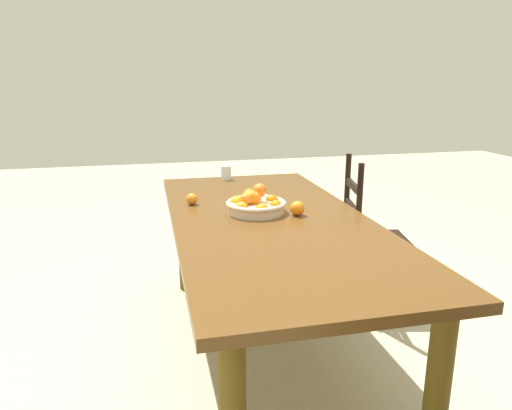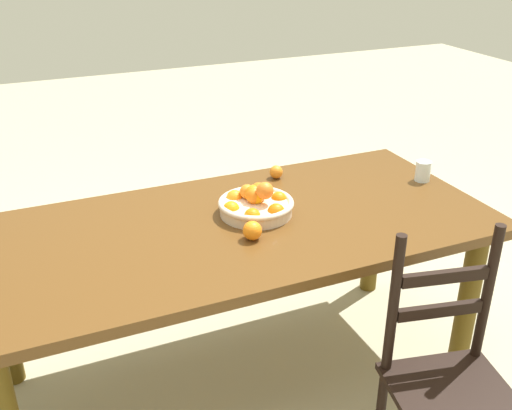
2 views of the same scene
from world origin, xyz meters
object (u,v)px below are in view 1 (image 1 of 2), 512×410
Objects in this scene: chair_near_window at (370,239)px; drinking_glass at (226,173)px; fruit_bowl at (255,204)px; orange_loose_0 at (297,208)px; orange_loose_1 at (192,199)px; dining_table at (270,237)px.

chair_near_window is 1.05m from drinking_glass.
fruit_bowl is at bearing 0.68° from drinking_glass.
orange_loose_1 is at bearing -123.64° from orange_loose_0.
orange_loose_0 reaches higher than dining_table.
orange_loose_1 is at bearing 107.66° from chair_near_window.
dining_table is 22.18× the size of drinking_glass.
fruit_bowl is 0.38m from orange_loose_1.
chair_near_window is at bearing 120.24° from dining_table.
fruit_bowl is at bearing 52.38° from orange_loose_1.
drinking_glass is at bearing -167.63° from orange_loose_0.
drinking_glass is (-0.84, -0.01, 0.00)m from fruit_bowl.
drinking_glass reaches higher than orange_loose_0.
orange_loose_0 is 0.78× the size of drinking_glass.
dining_table is 33.82× the size of orange_loose_1.
drinking_glass is (-0.94, -0.21, 0.01)m from orange_loose_0.
dining_table is 0.96m from drinking_glass.
chair_near_window is 0.87m from orange_loose_0.
orange_loose_0 is (-0.01, 0.14, 0.14)m from dining_table.
dining_table is 6.71× the size of fruit_bowl.
drinking_glass reaches higher than dining_table.
drinking_glass reaches higher than orange_loose_1.
orange_loose_0 is (0.45, -0.64, 0.37)m from chair_near_window.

